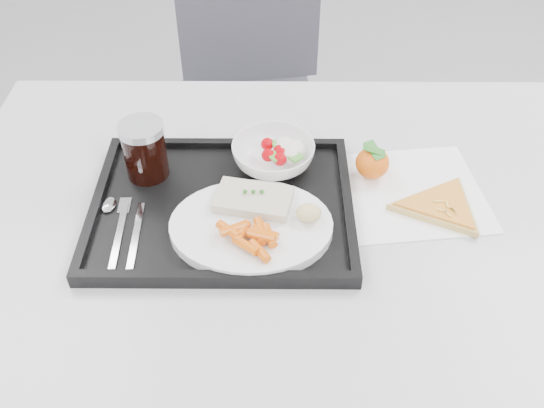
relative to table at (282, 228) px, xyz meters
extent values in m
cube|color=#BDBDC0|center=(0.00, 0.00, 0.05)|extent=(1.20, 0.80, 0.03)
cylinder|color=#47474C|center=(-0.54, 0.34, -0.32)|extent=(0.04, 0.04, 0.72)
cylinder|color=#47474C|center=(0.54, 0.34, -0.32)|extent=(0.04, 0.04, 0.72)
cube|color=#3C3B43|center=(-0.09, 0.68, -0.23)|extent=(0.49, 0.49, 0.04)
cube|color=#3C3B43|center=(-0.09, 0.87, 0.02)|extent=(0.42, 0.10, 0.46)
cylinder|color=#47474C|center=(-0.27, 0.50, -0.47)|extent=(0.03, 0.03, 0.43)
cylinder|color=#47474C|center=(0.09, 0.50, -0.47)|extent=(0.03, 0.03, 0.43)
cylinder|color=#47474C|center=(-0.27, 0.86, -0.47)|extent=(0.03, 0.03, 0.43)
cylinder|color=#47474C|center=(0.09, 0.86, -0.47)|extent=(0.03, 0.03, 0.43)
cube|color=black|center=(-0.10, -0.02, 0.07)|extent=(0.45, 0.35, 0.01)
cube|color=black|center=(-0.10, 0.14, 0.09)|extent=(0.45, 0.02, 0.01)
cube|color=black|center=(-0.10, -0.19, 0.09)|extent=(0.45, 0.02, 0.01)
cube|color=black|center=(0.11, -0.02, 0.09)|extent=(0.02, 0.32, 0.01)
cube|color=black|center=(-0.32, -0.02, 0.09)|extent=(0.02, 0.32, 0.01)
cylinder|color=white|center=(-0.05, -0.09, 0.09)|extent=(0.27, 0.27, 0.02)
cube|color=beige|center=(-0.05, -0.04, 0.11)|extent=(0.14, 0.10, 0.02)
sphere|color=#236B1C|center=(-0.06, -0.04, 0.12)|extent=(0.01, 0.01, 0.01)
sphere|color=#236B1C|center=(-0.05, -0.04, 0.12)|extent=(0.01, 0.01, 0.01)
sphere|color=#236B1C|center=(-0.03, -0.04, 0.12)|extent=(0.01, 0.01, 0.01)
ellipsoid|color=beige|center=(0.04, -0.08, 0.12)|extent=(0.05, 0.04, 0.03)
imported|color=white|center=(-0.02, 0.08, 0.11)|extent=(0.15, 0.15, 0.05)
cylinder|color=black|center=(-0.24, 0.06, 0.13)|extent=(0.08, 0.08, 0.10)
cylinder|color=#A5A8AD|center=(-0.24, 0.06, 0.18)|extent=(0.08, 0.08, 0.01)
cube|color=silver|center=(-0.27, -0.10, 0.08)|extent=(0.02, 0.15, 0.00)
ellipsoid|color=silver|center=(-0.30, -0.03, 0.09)|extent=(0.03, 0.04, 0.01)
cube|color=silver|center=(-0.24, -0.10, 0.08)|extent=(0.02, 0.15, 0.00)
cube|color=silver|center=(-0.27, -0.03, 0.08)|extent=(0.02, 0.04, 0.00)
cube|color=white|center=(0.24, 0.02, 0.07)|extent=(0.28, 0.27, 0.00)
ellipsoid|color=#F3A61A|center=(0.16, 0.07, 0.10)|extent=(0.07, 0.07, 0.06)
cube|color=#236B1C|center=(0.16, 0.07, 0.13)|extent=(0.04, 0.05, 0.01)
cube|color=#236B1C|center=(0.16, 0.07, 0.13)|extent=(0.04, 0.02, 0.01)
cylinder|color=tan|center=(0.28, -0.02, 0.08)|extent=(0.19, 0.19, 0.01)
cylinder|color=#AF1105|center=(0.28, -0.02, 0.08)|extent=(0.17, 0.17, 0.00)
cube|color=#EABC47|center=(0.27, -0.02, 0.09)|extent=(0.02, 0.00, 0.00)
cube|color=#EABC47|center=(0.29, -0.04, 0.09)|extent=(0.01, 0.02, 0.00)
cube|color=#EABC47|center=(0.29, -0.04, 0.09)|extent=(0.01, 0.02, 0.00)
cube|color=#EABC47|center=(0.28, -0.03, 0.09)|extent=(0.00, 0.02, 0.00)
cube|color=#EABC47|center=(0.28, -0.05, 0.09)|extent=(0.01, 0.02, 0.00)
cube|color=#EABC47|center=(0.27, -0.04, 0.09)|extent=(0.02, 0.01, 0.00)
cylinder|color=#DD590A|center=(-0.09, -0.12, 0.12)|extent=(0.04, 0.04, 0.01)
cylinder|color=#DD590A|center=(-0.03, -0.12, 0.11)|extent=(0.02, 0.05, 0.01)
cylinder|color=#DD590A|center=(-0.03, -0.12, 0.11)|extent=(0.05, 0.03, 0.01)
cylinder|color=#DD590A|center=(-0.07, -0.12, 0.11)|extent=(0.03, 0.05, 0.01)
cylinder|color=#DD590A|center=(-0.08, -0.12, 0.12)|extent=(0.05, 0.03, 0.01)
cylinder|color=#DD590A|center=(-0.03, -0.13, 0.12)|extent=(0.05, 0.03, 0.01)
cylinder|color=#DD590A|center=(-0.06, -0.15, 0.11)|extent=(0.04, 0.04, 0.01)
cylinder|color=#DD590A|center=(-0.04, -0.11, 0.11)|extent=(0.02, 0.05, 0.01)
cylinder|color=#DD590A|center=(-0.04, -0.16, 0.11)|extent=(0.04, 0.05, 0.01)
cylinder|color=#DD590A|center=(-0.02, -0.13, 0.11)|extent=(0.03, 0.05, 0.01)
cylinder|color=#DD590A|center=(-0.04, -0.13, 0.11)|extent=(0.05, 0.03, 0.01)
sphere|color=#AC0007|center=(-0.03, 0.10, 0.12)|extent=(0.02, 0.02, 0.02)
sphere|color=#AC0007|center=(-0.03, 0.07, 0.12)|extent=(0.02, 0.02, 0.02)
sphere|color=#AC0007|center=(0.00, 0.06, 0.12)|extent=(0.02, 0.02, 0.02)
sphere|color=#AC0007|center=(0.00, 0.07, 0.12)|extent=(0.02, 0.02, 0.02)
sphere|color=#AC0007|center=(0.00, 0.08, 0.12)|extent=(0.02, 0.02, 0.02)
ellipsoid|color=silver|center=(0.00, 0.10, 0.12)|extent=(0.04, 0.04, 0.03)
ellipsoid|color=silver|center=(0.02, 0.09, 0.12)|extent=(0.04, 0.04, 0.03)
ellipsoid|color=silver|center=(0.00, 0.08, 0.12)|extent=(0.04, 0.04, 0.03)
ellipsoid|color=silver|center=(0.02, 0.09, 0.12)|extent=(0.04, 0.04, 0.03)
ellipsoid|color=silver|center=(0.01, 0.07, 0.12)|extent=(0.04, 0.04, 0.03)
cube|color=#4E9332|center=(0.02, 0.06, 0.12)|extent=(0.03, 0.03, 0.00)
cube|color=#4E9332|center=(-0.01, 0.06, 0.12)|extent=(0.03, 0.03, 0.00)
cube|color=#4E9332|center=(-0.01, 0.10, 0.12)|extent=(0.03, 0.03, 0.00)
camera|label=1|loc=(-0.01, -0.79, 0.80)|focal=40.00mm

